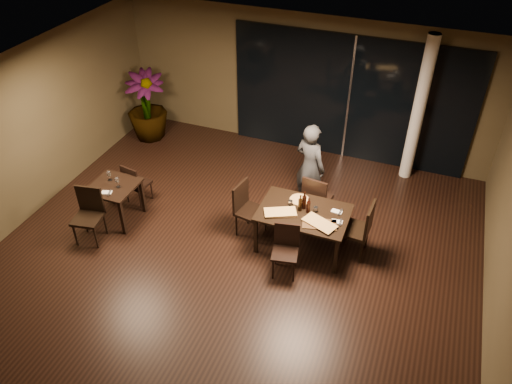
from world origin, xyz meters
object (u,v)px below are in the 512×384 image
object	(u,v)px
chair_main_far	(316,197)
chair_main_left	(247,206)
chair_main_near	(286,247)
potted_plant	(146,106)
bottle_c	(304,200)
bottle_b	(308,205)
diner	(310,167)
chair_main_right	(360,227)
chair_side_near	(89,212)
bottle_a	(300,203)
main_table	(304,215)
chair_side_far	(135,182)
side_table	(114,191)

from	to	relation	value
chair_main_far	chair_main_left	distance (m)	1.27
chair_main_far	chair_main_near	size ratio (longest dim) A/B	1.13
chair_main_left	potted_plant	xyz separation A→B (m)	(-3.37, 2.31, 0.23)
bottle_c	bottle_b	bearing A→B (deg)	-40.22
diner	chair_main_right	bearing A→B (deg)	162.26
chair_main_near	bottle_c	bearing A→B (deg)	74.03
chair_main_near	chair_main_right	xyz separation A→B (m)	(1.03, 0.79, 0.10)
chair_side_near	bottle_a	size ratio (longest dim) A/B	3.27
chair_main_right	bottle_b	distance (m)	0.93
main_table	chair_side_near	distance (m)	3.70
main_table	diner	xyz separation A→B (m)	(-0.23, 1.15, 0.20)
chair_side_far	diner	xyz separation A→B (m)	(3.09, 1.12, 0.39)
side_table	diner	distance (m)	3.58
chair_main_near	chair_main_left	distance (m)	1.15
chair_side_far	bottle_b	distance (m)	3.42
main_table	potted_plant	size ratio (longest dim) A/B	0.94
side_table	chair_main_near	size ratio (longest dim) A/B	0.90
chair_main_near	bottle_a	xyz separation A→B (m)	(0.02, 0.67, 0.41)
chair_main_far	chair_main_right	distance (m)	1.08
main_table	chair_side_far	xyz separation A→B (m)	(-3.33, 0.03, -0.19)
bottle_a	chair_main_far	bearing A→B (deg)	81.60
chair_main_right	chair_side_near	size ratio (longest dim) A/B	1.05
bottle_b	chair_main_right	bearing A→B (deg)	8.24
main_table	chair_main_left	bearing A→B (deg)	179.56
chair_side_far	diner	bearing A→B (deg)	-149.46
chair_main_left	bottle_a	distance (m)	1.01
potted_plant	bottle_a	world-z (taller)	potted_plant
potted_plant	bottle_a	xyz separation A→B (m)	(4.32, -2.30, 0.11)
main_table	potted_plant	bearing A→B (deg)	152.20
bottle_c	main_table	bearing A→B (deg)	-71.26
chair_main_right	chair_side_far	distance (m)	4.27
chair_main_left	diner	distance (m)	1.43
chair_main_far	chair_main_right	size ratio (longest dim) A/B	0.94
bottle_b	main_table	bearing A→B (deg)	-168.47
main_table	bottle_c	bearing A→B (deg)	108.74
diner	chair_side_far	bearing A→B (deg)	43.03
potted_plant	bottle_c	bearing A→B (deg)	-27.00
chair_side_near	chair_main_near	bearing A→B (deg)	-2.89
bottle_a	diner	bearing A→B (deg)	97.86
bottle_b	chair_main_left	bearing A→B (deg)	-179.73
main_table	chair_main_left	xyz separation A→B (m)	(-1.03, 0.01, -0.11)
bottle_c	chair_main_right	bearing A→B (deg)	2.68
chair_side_near	bottle_c	size ratio (longest dim) A/B	3.03
chair_main_far	bottle_c	world-z (taller)	bottle_c
chair_side_far	diner	size ratio (longest dim) A/B	0.50
chair_side_near	bottle_a	bearing A→B (deg)	7.61
chair_main_left	bottle_a	size ratio (longest dim) A/B	3.29
main_table	side_table	bearing A→B (deg)	-171.63
chair_main_near	chair_side_far	xyz separation A→B (m)	(-3.23, 0.68, -0.01)
bottle_b	bottle_c	world-z (taller)	bottle_c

